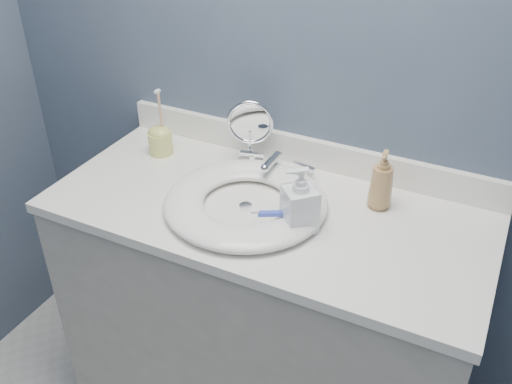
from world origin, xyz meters
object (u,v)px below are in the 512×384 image
Objects in this scene: makeup_mirror at (250,130)px; soap_bottle_clear at (300,199)px; soap_bottle_amber at (382,180)px; toothbrush_holder at (160,139)px.

soap_bottle_clear is (0.27, -0.25, -0.02)m from makeup_mirror.
makeup_mirror is at bearing -177.83° from soap_bottle_clear.
soap_bottle_clear reaches higher than soap_bottle_amber.
soap_bottle_amber is at bearing 0.95° from toothbrush_holder.
soap_bottle_amber is 0.78× the size of toothbrush_holder.
toothbrush_holder is (-0.55, 0.18, -0.04)m from soap_bottle_clear.
makeup_mirror is 1.16× the size of soap_bottle_clear.
makeup_mirror is at bearing 167.30° from soap_bottle_amber.
makeup_mirror reaches higher than soap_bottle_amber.
soap_bottle_clear is 0.82× the size of toothbrush_holder.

